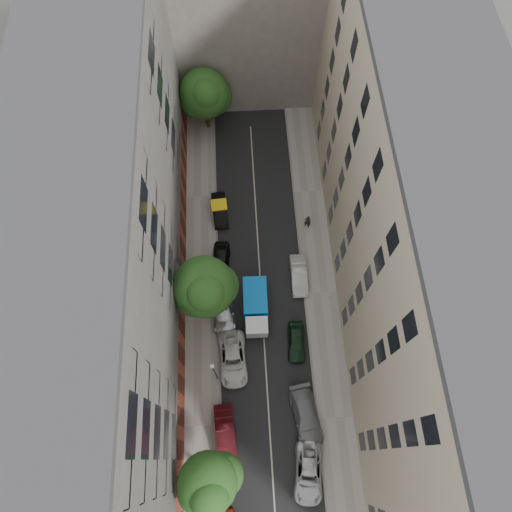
{
  "coord_description": "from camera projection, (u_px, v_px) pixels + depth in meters",
  "views": [
    {
      "loc": [
        -1.25,
        -13.8,
        40.11
      ],
      "look_at": [
        -0.41,
        1.41,
        6.0
      ],
      "focal_mm": 32.0,
      "sensor_mm": 36.0,
      "label": 1
    }
  ],
  "objects": [
    {
      "name": "building_left",
      "position": [
        111.0,
        259.0,
        32.89
      ],
      "size": [
        8.0,
        44.0,
        20.0
      ],
      "primitive_type": "cube",
      "color": "#4F4C4A",
      "rests_on": "ground"
    },
    {
      "name": "building_right",
      "position": [
        412.0,
        244.0,
        33.39
      ],
      "size": [
        8.0,
        44.0,
        20.0
      ],
      "primitive_type": "cube",
      "color": "tan",
      "rests_on": "ground"
    },
    {
      "name": "building_endcap",
      "position": [
        245.0,
        1.0,
        45.46
      ],
      "size": [
        18.0,
        12.0,
        18.0
      ],
      "primitive_type": "cube",
      "color": "gray",
      "rests_on": "ground"
    },
    {
      "name": "car_left_2",
      "position": [
        233.0,
        359.0,
        39.21
      ],
      "size": [
        2.5,
        5.08,
        1.39
      ],
      "primitive_type": "imported",
      "rotation": [
        0.0,
        0.0,
        0.04
      ],
      "color": "silver",
      "rests_on": "ground"
    },
    {
      "name": "ground",
      "position": [
        261.0,
        296.0,
        42.27
      ],
      "size": [
        120.0,
        120.0,
        0.0
      ],
      "primitive_type": "plane",
      "color": "#4C4C49",
      "rests_on": "ground"
    },
    {
      "name": "car_right_1",
      "position": [
        306.0,
        416.0,
        37.27
      ],
      "size": [
        2.79,
        5.28,
        1.46
      ],
      "primitive_type": "imported",
      "rotation": [
        0.0,
        0.0,
        0.15
      ],
      "color": "slate",
      "rests_on": "ground"
    },
    {
      "name": "car_left_4",
      "position": [
        221.0,
        261.0,
        42.94
      ],
      "size": [
        1.88,
        4.15,
        1.38
      ],
      "primitive_type": "imported",
      "rotation": [
        0.0,
        0.0,
        -0.06
      ],
      "color": "black",
      "rests_on": "ground"
    },
    {
      "name": "sidewalk_left",
      "position": [
        202.0,
        299.0,
        42.08
      ],
      "size": [
        3.0,
        44.0,
        0.15
      ],
      "primitive_type": "cube",
      "color": "gray",
      "rests_on": "ground"
    },
    {
      "name": "tree_near",
      "position": [
        209.0,
        484.0,
        31.11
      ],
      "size": [
        4.62,
        4.24,
        7.66
      ],
      "color": "#382619",
      "rests_on": "sidewalk_left"
    },
    {
      "name": "tree_far",
      "position": [
        205.0,
        96.0,
        45.77
      ],
      "size": [
        5.31,
        5.04,
        7.4
      ],
      "color": "#382619",
      "rests_on": "sidewalk_left"
    },
    {
      "name": "tarp_truck",
      "position": [
        256.0,
        307.0,
        40.48
      ],
      "size": [
        2.15,
        5.18,
        2.38
      ],
      "rotation": [
        0.0,
        0.0,
        -0.02
      ],
      "color": "black",
      "rests_on": "ground"
    },
    {
      "name": "road_surface",
      "position": [
        261.0,
        296.0,
        42.26
      ],
      "size": [
        8.0,
        44.0,
        0.02
      ],
      "primitive_type": "cube",
      "color": "black",
      "rests_on": "ground"
    },
    {
      "name": "tree_mid",
      "position": [
        205.0,
        289.0,
        36.46
      ],
      "size": [
        5.33,
        5.06,
        8.45
      ],
      "color": "#382619",
      "rests_on": "sidewalk_left"
    },
    {
      "name": "car_left_1",
      "position": [
        226.0,
        432.0,
        36.8
      ],
      "size": [
        1.85,
        4.43,
        1.43
      ],
      "primitive_type": "imported",
      "rotation": [
        0.0,
        0.0,
        0.08
      ],
      "color": "#4F0F16",
      "rests_on": "ground"
    },
    {
      "name": "car_left_5",
      "position": [
        220.0,
        210.0,
        45.26
      ],
      "size": [
        1.69,
        4.05,
        1.3
      ],
      "primitive_type": "imported",
      "rotation": [
        0.0,
        0.0,
        0.08
      ],
      "color": "black",
      "rests_on": "ground"
    },
    {
      "name": "lamp_post",
      "position": [
        214.0,
        371.0,
        35.9
      ],
      "size": [
        0.36,
        0.36,
        5.55
      ],
      "color": "#1C6336",
      "rests_on": "sidewalk_left"
    },
    {
      "name": "car_right_0",
      "position": [
        309.0,
        473.0,
        35.63
      ],
      "size": [
        2.74,
        4.94,
        1.31
      ],
      "primitive_type": "imported",
      "rotation": [
        0.0,
        0.0,
        -0.13
      ],
      "color": "silver",
      "rests_on": "ground"
    },
    {
      "name": "pedestrian",
      "position": [
        308.0,
        222.0,
        44.25
      ],
      "size": [
        0.79,
        0.67,
        1.85
      ],
      "primitive_type": "imported",
      "rotation": [
        0.0,
        0.0,
        2.74
      ],
      "color": "black",
      "rests_on": "sidewalk_right"
    },
    {
      "name": "sidewalk_right",
      "position": [
        320.0,
        293.0,
        42.32
      ],
      "size": [
        3.0,
        44.0,
        0.15
      ],
      "primitive_type": "cube",
      "color": "gray",
      "rests_on": "ground"
    },
    {
      "name": "car_left_3",
      "position": [
        223.0,
        311.0,
        40.98
      ],
      "size": [
        2.22,
        4.81,
        1.36
      ],
      "primitive_type": "imported",
      "rotation": [
        0.0,
        0.0,
        0.07
      ],
      "color": "silver",
      "rests_on": "ground"
    },
    {
      "name": "car_right_3",
      "position": [
        299.0,
        275.0,
        42.39
      ],
      "size": [
        1.43,
        4.1,
        1.35
      ],
      "primitive_type": "imported",
      "rotation": [
        0.0,
        0.0,
        0.0
      ],
      "color": "silver",
      "rests_on": "ground"
    },
    {
      "name": "car_right_2",
      "position": [
        296.0,
        342.0,
        39.88
      ],
      "size": [
        1.76,
        3.83,
        1.27
      ],
      "primitive_type": "imported",
      "rotation": [
        0.0,
        0.0,
        -0.07
      ],
      "color": "black",
      "rests_on": "ground"
    }
  ]
}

